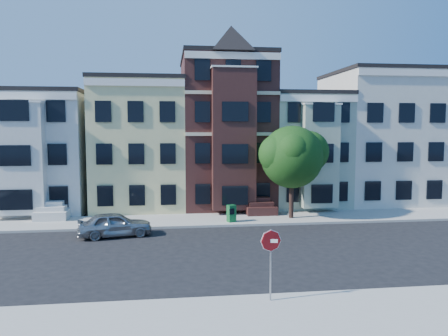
{
  "coord_description": "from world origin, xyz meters",
  "views": [
    {
      "loc": [
        -4.7,
        -21.75,
        6.43
      ],
      "look_at": [
        -1.63,
        2.44,
        4.2
      ],
      "focal_mm": 35.0,
      "sensor_mm": 36.0,
      "label": 1
    }
  ],
  "objects": [
    {
      "name": "ground",
      "position": [
        0.0,
        0.0,
        0.0
      ],
      "size": [
        120.0,
        120.0,
        0.0
      ],
      "primitive_type": "plane",
      "color": "black"
    },
    {
      "name": "far_sidewalk",
      "position": [
        0.0,
        8.0,
        0.07
      ],
      "size": [
        60.0,
        4.0,
        0.15
      ],
      "primitive_type": "cube",
      "color": "#9E9B93",
      "rests_on": "ground"
    },
    {
      "name": "near_sidewalk",
      "position": [
        0.0,
        -8.0,
        0.07
      ],
      "size": [
        60.0,
        4.0,
        0.15
      ],
      "primitive_type": "cube",
      "color": "#9E9B93",
      "rests_on": "ground"
    },
    {
      "name": "house_white",
      "position": [
        -15.0,
        14.5,
        4.5
      ],
      "size": [
        8.0,
        9.0,
        9.0
      ],
      "primitive_type": "cube",
      "color": "silver",
      "rests_on": "ground"
    },
    {
      "name": "house_yellow",
      "position": [
        -7.0,
        14.5,
        5.0
      ],
      "size": [
        7.0,
        9.0,
        10.0
      ],
      "primitive_type": "cube",
      "color": "beige",
      "rests_on": "ground"
    },
    {
      "name": "house_brown",
      "position": [
        0.0,
        14.5,
        6.0
      ],
      "size": [
        7.0,
        9.0,
        12.0
      ],
      "primitive_type": "cube",
      "color": "#381A17",
      "rests_on": "ground"
    },
    {
      "name": "house_green",
      "position": [
        6.5,
        14.5,
        4.5
      ],
      "size": [
        6.0,
        9.0,
        9.0
      ],
      "primitive_type": "cube",
      "color": "#99A891",
      "rests_on": "ground"
    },
    {
      "name": "house_cream",
      "position": [
        13.5,
        14.5,
        5.5
      ],
      "size": [
        8.0,
        9.0,
        11.0
      ],
      "primitive_type": "cube",
      "color": "beige",
      "rests_on": "ground"
    },
    {
      "name": "street_tree",
      "position": [
        3.8,
        7.64,
        4.14
      ],
      "size": [
        8.06,
        8.06,
        7.98
      ],
      "primitive_type": null,
      "rotation": [
        0.0,
        0.0,
        -0.2
      ],
      "color": "#234F1A",
      "rests_on": "far_sidewalk"
    },
    {
      "name": "parked_car",
      "position": [
        -7.93,
        4.36,
        0.73
      ],
      "size": [
        4.56,
        2.54,
        1.47
      ],
      "primitive_type": "imported",
      "rotation": [
        0.0,
        0.0,
        1.77
      ],
      "color": "#9C9FA3",
      "rests_on": "ground"
    },
    {
      "name": "newspaper_box",
      "position": [
        -0.56,
        6.88,
        0.72
      ],
      "size": [
        0.64,
        0.61,
        1.14
      ],
      "primitive_type": "cube",
      "rotation": [
        0.0,
        0.0,
        0.36
      ],
      "color": "#125C29",
      "rests_on": "far_sidewalk"
    },
    {
      "name": "stop_sign",
      "position": [
        -1.07,
        -6.64,
        1.64
      ],
      "size": [
        0.82,
        0.27,
        2.97
      ],
      "primitive_type": null,
      "rotation": [
        0.0,
        0.0,
        -0.19
      ],
      "color": "#A21113",
      "rests_on": "near_sidewalk"
    }
  ]
}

